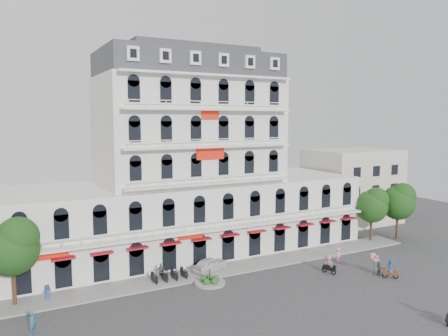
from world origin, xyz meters
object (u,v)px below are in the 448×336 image
at_px(rider_center, 329,265).
at_px(parked_car, 210,264).
at_px(balloon_vendor, 377,264).
at_px(rider_east, 391,269).

bearing_deg(rider_center, parked_car, -141.92).
xyz_separation_m(rider_center, balloon_vendor, (4.08, -2.98, 0.31)).
xyz_separation_m(rider_east, balloon_vendor, (-0.72, 1.22, 0.25)).
distance_m(rider_center, balloon_vendor, 5.06).
xyz_separation_m(parked_car, rider_east, (16.00, -11.02, 0.27)).
bearing_deg(rider_east, parked_car, 6.03).
relative_size(rider_east, balloon_vendor, 0.87).
distance_m(parked_car, rider_east, 19.43).
bearing_deg(balloon_vendor, parked_car, 147.32).
height_order(rider_east, rider_center, rider_east).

